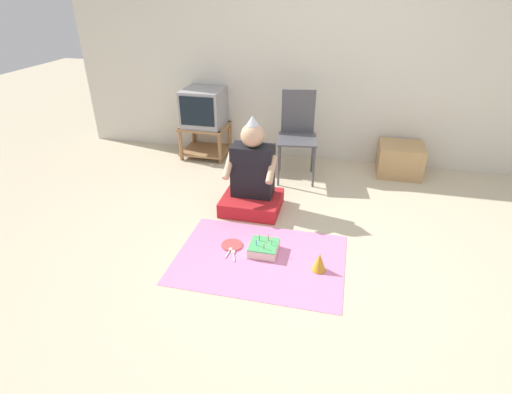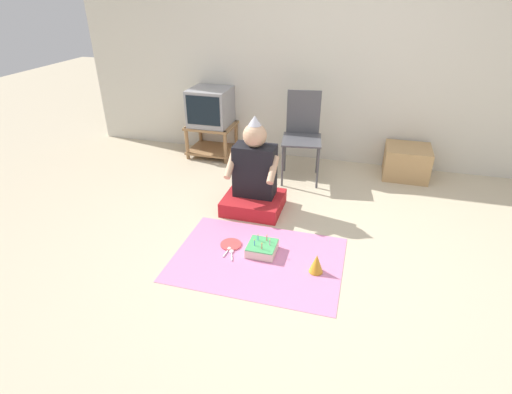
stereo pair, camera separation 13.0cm
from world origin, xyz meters
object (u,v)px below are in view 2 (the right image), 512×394
Objects in this scene: folding_chair at (302,130)px; person_seated at (254,179)px; cardboard_box_stack at (406,162)px; birthday_cake at (262,248)px; paper_plate at (231,244)px; party_hat_blue at (316,263)px; tv at (210,107)px.

folding_chair is 1.03× the size of person_seated.
birthday_cake is at bearing -122.47° from cardboard_box_stack.
party_hat_blue is at bearing -11.88° from paper_plate.
folding_chair reaches higher than cardboard_box_stack.
folding_chair reaches higher than paper_plate.
party_hat_blue reaches higher than birthday_cake.
paper_plate is (-0.74, 0.16, -0.07)m from party_hat_blue.
party_hat_blue is (1.61, -2.00, -0.54)m from tv.
paper_plate is (0.87, -1.84, -0.61)m from tv.
tv is 3.12× the size of party_hat_blue.
party_hat_blue is at bearing -15.24° from birthday_cake.
cardboard_box_stack is 2.35m from paper_plate.
person_seated is 5.23× the size of paper_plate.
cardboard_box_stack is 0.53× the size of person_seated.
tv is at bearing 164.95° from folding_chair.
party_hat_blue reaches higher than paper_plate.
paper_plate is (-1.46, -1.83, -0.16)m from cardboard_box_stack.
person_seated is 4.01× the size of birthday_cake.
tv is 1.23m from folding_chair.
person_seated is (0.89, -1.17, -0.31)m from tv.
birthday_cake is at bearing -58.40° from tv.
party_hat_blue is (0.46, -0.13, 0.04)m from birthday_cake.
folding_chair reaches higher than birthday_cake.
cardboard_box_stack is 2.75× the size of paper_plate.
tv is at bearing 121.60° from birthday_cake.
party_hat_blue is at bearing -75.80° from folding_chair.
birthday_cake is at bearing 164.76° from party_hat_blue.
person_seated is at bearing -109.38° from folding_chair.
person_seated is 1.12m from party_hat_blue.
paper_plate is at bearing -128.65° from cardboard_box_stack.
birthday_cake is 1.52× the size of party_hat_blue.
cardboard_box_stack reaches higher than paper_plate.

